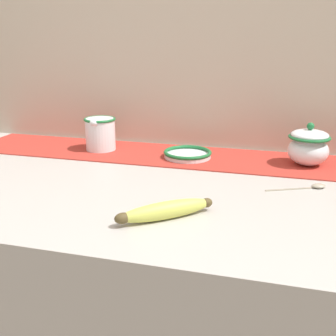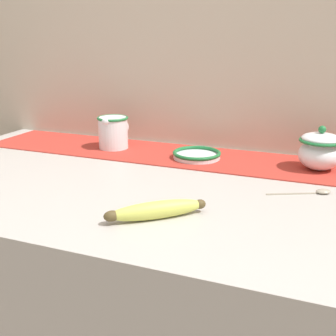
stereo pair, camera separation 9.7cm
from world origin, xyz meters
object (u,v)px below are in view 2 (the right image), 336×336
Objects in this scene: sugar_bowl at (320,150)px; banana at (156,210)px; small_dish at (197,155)px; cream_pitcher at (113,131)px; spoon at (318,192)px.

sugar_bowl is 0.52m from banana.
cream_pitcher is at bearing 176.75° from small_dish.
small_dish is (-0.33, -0.01, -0.04)m from sugar_bowl.
cream_pitcher is 0.55m from banana.
spoon is at bearing -16.43° from cream_pitcher.
sugar_bowl is 0.33m from small_dish.
spoon is at bearing -86.85° from sugar_bowl.
banana reaches higher than spoon.
small_dish is at bearing -3.25° from cream_pitcher.
small_dish is 1.00× the size of spoon.
sugar_bowl reaches higher than small_dish.
small_dish is 0.81× the size of banana.
sugar_bowl is 0.68× the size of banana.
spoon is at bearing 41.94° from banana.
small_dish reaches higher than spoon.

